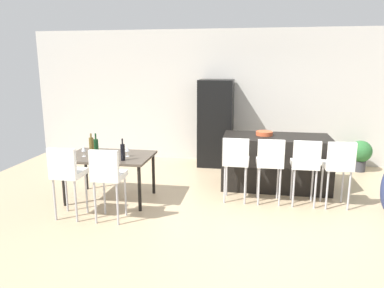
% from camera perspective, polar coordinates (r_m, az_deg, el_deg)
% --- Properties ---
extents(ground_plane, '(10.00, 10.00, 0.00)m').
position_cam_1_polar(ground_plane, '(5.84, 8.45, -9.34)').
color(ground_plane, tan).
extents(back_wall, '(10.00, 0.12, 2.90)m').
position_cam_1_polar(back_wall, '(8.10, 9.26, 7.36)').
color(back_wall, beige).
rests_on(back_wall, ground_plane).
extents(kitchen_island, '(1.85, 0.92, 0.92)m').
position_cam_1_polar(kitchen_island, '(6.60, 13.04, -2.74)').
color(kitchen_island, black).
rests_on(kitchen_island, ground_plane).
extents(bar_chair_left, '(0.41, 0.41, 1.05)m').
position_cam_1_polar(bar_chair_left, '(5.71, 6.96, -2.40)').
color(bar_chair_left, white).
rests_on(bar_chair_left, ground_plane).
extents(bar_chair_middle, '(0.42, 0.42, 1.05)m').
position_cam_1_polar(bar_chair_middle, '(5.72, 12.21, -2.59)').
color(bar_chair_middle, white).
rests_on(bar_chair_middle, ground_plane).
extents(bar_chair_right, '(0.40, 0.40, 1.05)m').
position_cam_1_polar(bar_chair_right, '(5.77, 17.48, -2.76)').
color(bar_chair_right, white).
rests_on(bar_chair_right, ground_plane).
extents(bar_chair_far, '(0.43, 0.43, 1.05)m').
position_cam_1_polar(bar_chair_far, '(5.85, 22.14, -2.89)').
color(bar_chair_far, white).
rests_on(bar_chair_far, ground_plane).
extents(dining_table, '(1.34, 0.88, 0.74)m').
position_cam_1_polar(dining_table, '(5.91, -12.88, -2.38)').
color(dining_table, '#4C4238').
rests_on(dining_table, ground_plane).
extents(dining_chair_near, '(0.40, 0.40, 1.05)m').
position_cam_1_polar(dining_chair_near, '(5.34, -19.19, -4.10)').
color(dining_chair_near, white).
rests_on(dining_chair_near, ground_plane).
extents(dining_chair_far, '(0.40, 0.40, 1.05)m').
position_cam_1_polar(dining_chair_far, '(5.08, -13.19, -4.57)').
color(dining_chair_far, white).
rests_on(dining_chair_far, ground_plane).
extents(wine_bottle_right, '(0.08, 0.08, 0.33)m').
position_cam_1_polar(wine_bottle_right, '(6.06, -15.60, -0.19)').
color(wine_bottle_right, brown).
rests_on(wine_bottle_right, dining_table).
extents(wine_bottle_inner, '(0.07, 0.07, 0.34)m').
position_cam_1_polar(wine_bottle_inner, '(5.51, -10.89, -1.23)').
color(wine_bottle_inner, black).
rests_on(wine_bottle_inner, dining_table).
extents(wine_bottle_far, '(0.08, 0.08, 0.31)m').
position_cam_1_polar(wine_bottle_far, '(6.16, -14.92, -0.15)').
color(wine_bottle_far, '#194723').
rests_on(wine_bottle_far, dining_table).
extents(wine_glass_left, '(0.07, 0.07, 0.17)m').
position_cam_1_polar(wine_glass_left, '(5.90, -16.76, -0.71)').
color(wine_glass_left, silver).
rests_on(wine_glass_left, dining_table).
extents(wine_glass_middle, '(0.07, 0.07, 0.17)m').
position_cam_1_polar(wine_glass_middle, '(5.74, -10.20, -0.74)').
color(wine_glass_middle, silver).
rests_on(wine_glass_middle, dining_table).
extents(refrigerator, '(0.72, 0.68, 1.84)m').
position_cam_1_polar(refrigerator, '(7.77, 3.79, 3.33)').
color(refrigerator, black).
rests_on(refrigerator, ground_plane).
extents(fruit_bowl, '(0.29, 0.29, 0.07)m').
position_cam_1_polar(fruit_bowl, '(6.55, 11.36, 1.67)').
color(fruit_bowl, '#C6512D').
rests_on(fruit_bowl, kitchen_island).
extents(potted_plant, '(0.44, 0.44, 0.64)m').
position_cam_1_polar(potted_plant, '(8.13, 25.08, -1.33)').
color(potted_plant, '#38383D').
rests_on(potted_plant, ground_plane).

